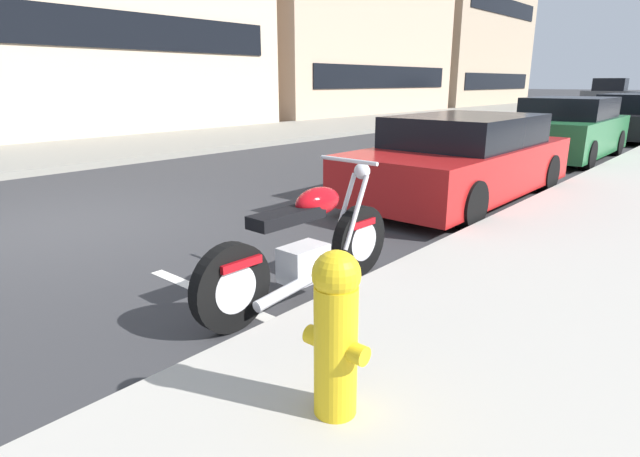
{
  "coord_description": "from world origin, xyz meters",
  "views": [
    {
      "loc": [
        -2.47,
        -6.57,
        1.78
      ],
      "look_at": [
        0.62,
        -3.91,
        0.6
      ],
      "focal_mm": 28.57,
      "sensor_mm": 36.0,
      "label": 1
    }
  ],
  "objects_px": {
    "parked_car_behind_motorcycle": "(567,130)",
    "fire_hydrant": "(336,330)",
    "parked_car_mid_block": "(463,159)",
    "parked_motorcycle": "(305,249)",
    "parked_car_across_street": "(633,118)",
    "crossing_truck": "(621,96)"
  },
  "relations": [
    {
      "from": "parked_car_across_street",
      "to": "fire_hydrant",
      "type": "xyz_separation_m",
      "value": [
        -17.0,
        -1.78,
        -0.07
      ]
    },
    {
      "from": "parked_motorcycle",
      "to": "fire_hydrant",
      "type": "xyz_separation_m",
      "value": [
        -1.2,
        -1.3,
        0.16
      ]
    },
    {
      "from": "parked_car_behind_motorcycle",
      "to": "parked_car_across_street",
      "type": "distance_m",
      "value": 5.74
    },
    {
      "from": "parked_car_behind_motorcycle",
      "to": "fire_hydrant",
      "type": "relative_size",
      "value": 4.94
    },
    {
      "from": "parked_car_mid_block",
      "to": "parked_motorcycle",
      "type": "bearing_deg",
      "value": -170.98
    },
    {
      "from": "parked_car_mid_block",
      "to": "crossing_truck",
      "type": "relative_size",
      "value": 0.91
    },
    {
      "from": "parked_car_across_street",
      "to": "fire_hydrant",
      "type": "height_order",
      "value": "parked_car_across_street"
    },
    {
      "from": "parked_car_mid_block",
      "to": "parked_car_behind_motorcycle",
      "type": "distance_m",
      "value": 5.68
    },
    {
      "from": "parked_motorcycle",
      "to": "fire_hydrant",
      "type": "bearing_deg",
      "value": -131.58
    },
    {
      "from": "parked_motorcycle",
      "to": "crossing_truck",
      "type": "xyz_separation_m",
      "value": [
        35.18,
        4.69,
        0.47
      ]
    },
    {
      "from": "parked_car_behind_motorcycle",
      "to": "parked_car_across_street",
      "type": "xyz_separation_m",
      "value": [
        5.73,
        -0.33,
        -0.01
      ]
    },
    {
      "from": "crossing_truck",
      "to": "fire_hydrant",
      "type": "height_order",
      "value": "crossing_truck"
    },
    {
      "from": "parked_car_behind_motorcycle",
      "to": "crossing_truck",
      "type": "xyz_separation_m",
      "value": [
        25.1,
        3.88,
        0.23
      ]
    },
    {
      "from": "parked_motorcycle",
      "to": "parked_car_behind_motorcycle",
      "type": "xyz_separation_m",
      "value": [
        10.08,
        0.81,
        0.24
      ]
    },
    {
      "from": "parked_car_behind_motorcycle",
      "to": "fire_hydrant",
      "type": "xyz_separation_m",
      "value": [
        -11.28,
        -2.11,
        -0.08
      ]
    },
    {
      "from": "crossing_truck",
      "to": "parked_motorcycle",
      "type": "bearing_deg",
      "value": 94.15
    },
    {
      "from": "parked_car_across_street",
      "to": "fire_hydrant",
      "type": "distance_m",
      "value": 17.1
    },
    {
      "from": "crossing_truck",
      "to": "fire_hydrant",
      "type": "relative_size",
      "value": 5.63
    },
    {
      "from": "parked_car_mid_block",
      "to": "parked_car_across_street",
      "type": "bearing_deg",
      "value": -1.49
    },
    {
      "from": "parked_car_mid_block",
      "to": "parked_car_across_street",
      "type": "relative_size",
      "value": 0.97
    },
    {
      "from": "parked_car_behind_motorcycle",
      "to": "parked_car_across_street",
      "type": "relative_size",
      "value": 0.93
    },
    {
      "from": "parked_car_behind_motorcycle",
      "to": "crossing_truck",
      "type": "relative_size",
      "value": 0.88
    }
  ]
}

